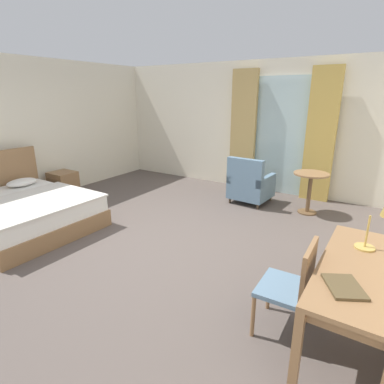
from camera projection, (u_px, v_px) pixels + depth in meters
The scene contains 14 objects.
ground at pixel (149, 242), 4.58m from camera, with size 6.80×7.23×0.10m, color #564C47.
wall_back at pixel (244, 126), 6.86m from camera, with size 6.40×0.12×2.71m, color silver.
wall_left at pixel (15, 132), 5.76m from camera, with size 0.12×6.83×2.71m, color silver.
balcony_glass_door at pixel (281, 137), 6.41m from camera, with size 1.14×0.02×2.38m, color silver.
curtain_panel_left at pixel (243, 131), 6.71m from camera, with size 0.55×0.10×2.53m, color tan.
curtain_panel_right at pixel (320, 136), 5.90m from camera, with size 0.54×0.10×2.53m, color tan.
bed at pixel (21, 211), 4.85m from camera, with size 2.09×1.79×1.10m.
nightstand at pixel (64, 185), 6.34m from camera, with size 0.48×0.44×0.53m.
writing_desk at pixel (359, 276), 2.43m from camera, with size 0.59×1.53×0.75m.
desk_chair at pixel (293, 284), 2.63m from camera, with size 0.41×0.48×0.87m.
desk_lamp at pixel (382, 218), 2.66m from camera, with size 0.27×0.31×0.43m.
closed_book at pixel (344, 287), 2.13m from camera, with size 0.22×0.29×0.02m, color brown.
armchair_by_window at pixel (250, 185), 5.99m from camera, with size 0.76×0.76×0.91m.
round_cafe_table at pixel (310, 184), 5.41m from camera, with size 0.59×0.59×0.73m.
Camera 1 is at (2.76, -3.16, 2.03)m, focal length 29.09 mm.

